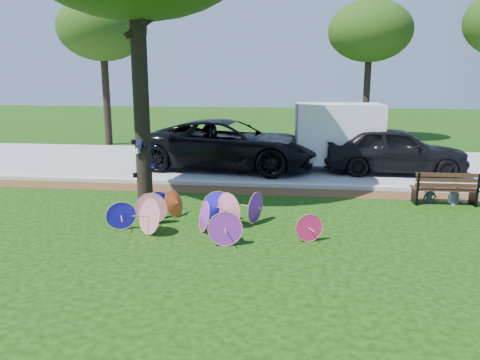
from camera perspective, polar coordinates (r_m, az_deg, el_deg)
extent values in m
plane|color=black|center=(10.21, -4.29, -7.27)|extent=(90.00, 90.00, 0.00)
cube|color=#472D16|center=(14.46, -0.67, -1.29)|extent=(90.00, 1.00, 0.01)
cube|color=#B7B5AD|center=(15.12, -0.30, -0.46)|extent=(90.00, 0.30, 0.12)
cube|color=gray|center=(19.17, 1.39, 2.13)|extent=(90.00, 8.00, 0.01)
cylinder|color=black|center=(13.40, -12.01, 10.36)|extent=(0.44, 0.44, 6.03)
cone|color=#2215DE|center=(11.27, -2.70, -3.32)|extent=(0.77, 0.38, 0.76)
cone|color=#DD4A1A|center=(11.84, -7.87, -2.77)|extent=(0.55, 0.78, 0.70)
cone|color=purple|center=(10.64, -4.65, -4.42)|extent=(0.54, 0.75, 0.72)
cone|color=purple|center=(10.12, -1.09, -5.76)|extent=(0.49, 0.56, 0.56)
cone|color=#D26B83|center=(10.66, -10.75, -4.28)|extent=(0.82, 0.75, 0.82)
cone|color=#2215DE|center=(11.07, -14.30, -4.17)|extent=(0.70, 0.44, 0.70)
cone|color=#DD4A1A|center=(11.33, -1.63, -3.88)|extent=(0.23, 0.51, 0.51)
cone|color=#D91C57|center=(10.12, 8.35, -5.74)|extent=(0.61, 0.31, 0.61)
cone|color=purple|center=(9.77, -1.82, -5.89)|extent=(0.75, 0.31, 0.74)
cone|color=#D26B83|center=(11.37, -10.73, -3.38)|extent=(0.78, 0.28, 0.77)
cone|color=purple|center=(11.19, 2.14, -3.40)|extent=(0.41, 0.76, 0.77)
cone|color=#D26B83|center=(10.95, -1.60, -3.64)|extent=(0.71, 0.62, 0.81)
cone|color=#2215DE|center=(11.68, -10.03, -3.08)|extent=(0.57, 0.61, 0.70)
imported|color=black|center=(17.78, -1.39, 4.34)|extent=(7.04, 3.91, 1.86)
imported|color=black|center=(17.80, 18.28, 3.46)|extent=(5.02, 2.07, 1.70)
cube|color=silver|center=(17.95, 11.87, 5.62)|extent=(3.21, 2.13, 2.77)
imported|color=#353A49|center=(14.00, 22.20, -0.56)|extent=(0.41, 0.30, 1.02)
imported|color=#BAB9C3|center=(14.19, 24.94, -0.44)|extent=(0.56, 0.44, 1.12)
cylinder|color=black|center=(25.12, -15.98, 9.84)|extent=(0.36, 0.36, 5.00)
ellipsoid|color=black|center=(25.21, -16.44, 17.34)|extent=(4.40, 4.40, 3.20)
cylinder|color=black|center=(26.56, 15.16, 10.01)|extent=(0.36, 0.36, 5.00)
ellipsoid|color=black|center=(26.65, 15.58, 17.10)|extent=(4.40, 4.40, 3.20)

